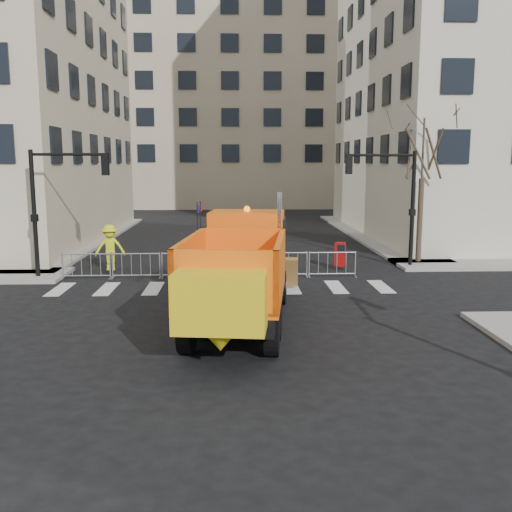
{
  "coord_description": "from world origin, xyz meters",
  "views": [
    {
      "loc": [
        0.25,
        -16.42,
        4.88
      ],
      "look_at": [
        1.0,
        2.5,
        1.76
      ],
      "focal_mm": 40.0,
      "sensor_mm": 36.0,
      "label": 1
    }
  ],
  "objects_px": {
    "plow_truck": "(240,269)",
    "cop_a": "(265,264)",
    "cop_c": "(236,258)",
    "worker": "(110,247)",
    "cop_b": "(270,269)",
    "newspaper_box": "(340,254)"
  },
  "relations": [
    {
      "from": "cop_a",
      "to": "cop_b",
      "type": "relative_size",
      "value": 0.84
    },
    {
      "from": "cop_b",
      "to": "newspaper_box",
      "type": "distance_m",
      "value": 6.35
    },
    {
      "from": "plow_truck",
      "to": "cop_a",
      "type": "height_order",
      "value": "plow_truck"
    },
    {
      "from": "cop_b",
      "to": "worker",
      "type": "distance_m",
      "value": 8.26
    },
    {
      "from": "cop_b",
      "to": "newspaper_box",
      "type": "relative_size",
      "value": 1.85
    },
    {
      "from": "worker",
      "to": "plow_truck",
      "type": "bearing_deg",
      "value": -63.85
    },
    {
      "from": "worker",
      "to": "newspaper_box",
      "type": "relative_size",
      "value": 1.84
    },
    {
      "from": "cop_c",
      "to": "newspaper_box",
      "type": "bearing_deg",
      "value": 154.43
    },
    {
      "from": "cop_a",
      "to": "cop_b",
      "type": "distance_m",
      "value": 2.07
    },
    {
      "from": "cop_a",
      "to": "cop_b",
      "type": "xyz_separation_m",
      "value": [
        0.06,
        -2.06,
        0.16
      ]
    },
    {
      "from": "plow_truck",
      "to": "cop_c",
      "type": "height_order",
      "value": "plow_truck"
    },
    {
      "from": "cop_a",
      "to": "worker",
      "type": "bearing_deg",
      "value": -34.55
    },
    {
      "from": "newspaper_box",
      "to": "cop_b",
      "type": "bearing_deg",
      "value": -102.91
    },
    {
      "from": "plow_truck",
      "to": "cop_a",
      "type": "bearing_deg",
      "value": -3.26
    },
    {
      "from": "cop_c",
      "to": "worker",
      "type": "bearing_deg",
      "value": -70.37
    },
    {
      "from": "cop_b",
      "to": "plow_truck",
      "type": "bearing_deg",
      "value": 58.94
    },
    {
      "from": "cop_a",
      "to": "cop_b",
      "type": "height_order",
      "value": "cop_b"
    },
    {
      "from": "cop_b",
      "to": "worker",
      "type": "relative_size",
      "value": 1.01
    },
    {
      "from": "plow_truck",
      "to": "cop_a",
      "type": "xyz_separation_m",
      "value": [
        1.09,
        6.02,
        -0.91
      ]
    },
    {
      "from": "cop_b",
      "to": "cop_c",
      "type": "relative_size",
      "value": 1.06
    },
    {
      "from": "newspaper_box",
      "to": "cop_c",
      "type": "bearing_deg",
      "value": -132.2
    },
    {
      "from": "plow_truck",
      "to": "worker",
      "type": "xyz_separation_m",
      "value": [
        -5.65,
        8.65,
        -0.6
      ]
    }
  ]
}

